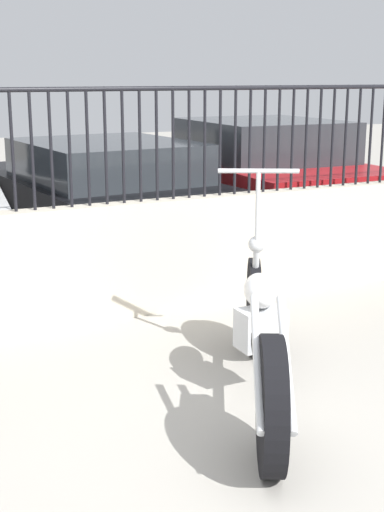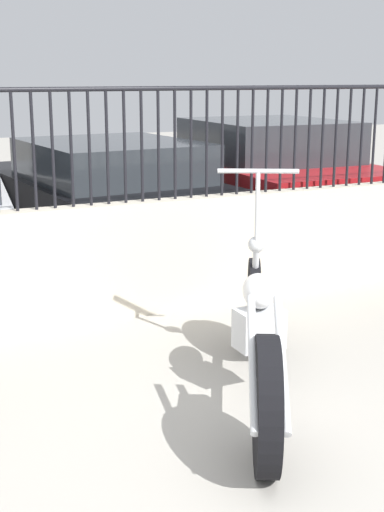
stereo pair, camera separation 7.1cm
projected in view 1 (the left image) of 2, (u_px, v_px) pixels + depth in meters
ground_plane at (221, 458)px, 3.65m from camera, size 40.00×40.00×0.00m
low_wall at (83, 265)px, 5.56m from camera, size 9.02×0.18×0.93m
fence_railing at (78, 133)px, 5.31m from camera, size 9.02×0.04×0.89m
motorcycle_dark_grey at (263, 343)px, 4.09m from camera, size 1.13×2.03×1.33m
car_black at (102, 193)px, 7.92m from camera, size 2.18×4.23×1.22m
car_red at (256, 174)px, 9.01m from camera, size 1.88×3.97×1.37m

